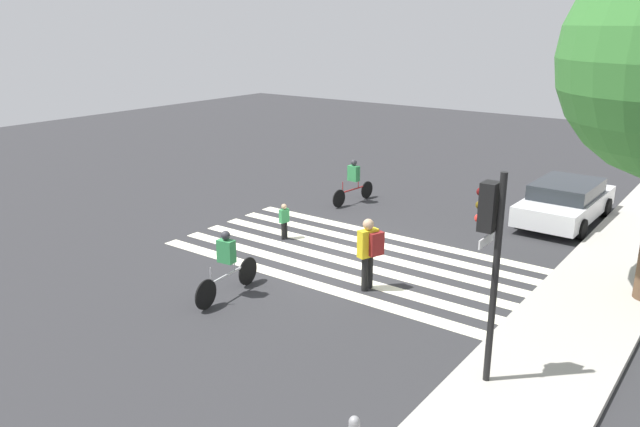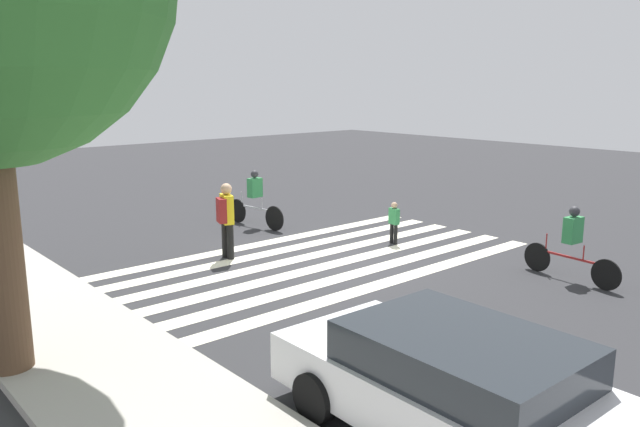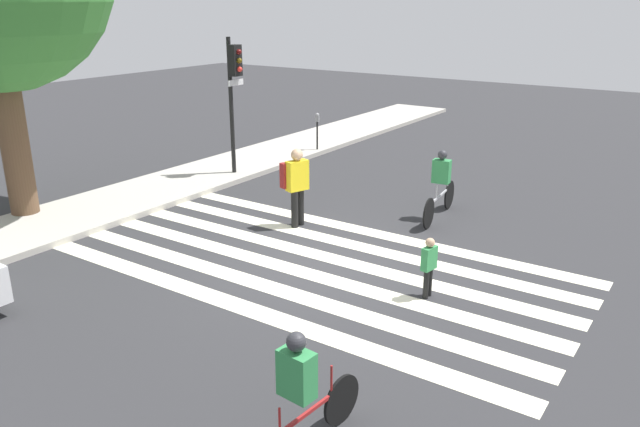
{
  "view_description": "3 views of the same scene",
  "coord_description": "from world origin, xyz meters",
  "px_view_note": "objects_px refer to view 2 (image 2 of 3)",
  "views": [
    {
      "loc": [
        13.62,
        9.02,
        6.28
      ],
      "look_at": [
        0.76,
        -0.47,
        1.36
      ],
      "focal_mm": 35.0,
      "sensor_mm": 36.0,
      "label": 1
    },
    {
      "loc": [
        -10.63,
        9.36,
        4.08
      ],
      "look_at": [
        -0.67,
        0.66,
        1.32
      ],
      "focal_mm": 35.0,
      "sensor_mm": 36.0,
      "label": 2
    },
    {
      "loc": [
        -9.23,
        -6.37,
        4.9
      ],
      "look_at": [
        0.59,
        0.28,
        0.84
      ],
      "focal_mm": 35.0,
      "sensor_mm": 36.0,
      "label": 3
    }
  ],
  "objects_px": {
    "traffic_light": "(14,145)",
    "pedestrian_adult_tall_backpack": "(394,220)",
    "cyclist_near_curb": "(255,197)",
    "cyclist_far_lane": "(572,241)",
    "pedestrian_child_with_backpack": "(226,215)",
    "car_parked_dark_suv": "(461,388)"
  },
  "relations": [
    {
      "from": "pedestrian_adult_tall_backpack",
      "to": "cyclist_far_lane",
      "type": "distance_m",
      "value": 4.56
    },
    {
      "from": "traffic_light",
      "to": "pedestrian_adult_tall_backpack",
      "type": "bearing_deg",
      "value": -117.07
    },
    {
      "from": "cyclist_far_lane",
      "to": "pedestrian_child_with_backpack",
      "type": "bearing_deg",
      "value": 41.82
    },
    {
      "from": "traffic_light",
      "to": "pedestrian_adult_tall_backpack",
      "type": "distance_m",
      "value": 9.1
    },
    {
      "from": "traffic_light",
      "to": "cyclist_far_lane",
      "type": "distance_m",
      "value": 12.13
    },
    {
      "from": "car_parked_dark_suv",
      "to": "traffic_light",
      "type": "bearing_deg",
      "value": 9.49
    },
    {
      "from": "pedestrian_child_with_backpack",
      "to": "pedestrian_adult_tall_backpack",
      "type": "relative_size",
      "value": 1.64
    },
    {
      "from": "traffic_light",
      "to": "pedestrian_adult_tall_backpack",
      "type": "height_order",
      "value": "traffic_light"
    },
    {
      "from": "traffic_light",
      "to": "car_parked_dark_suv",
      "type": "xyz_separation_m",
      "value": [
        -10.75,
        -1.57,
        -2.06
      ]
    },
    {
      "from": "pedestrian_child_with_backpack",
      "to": "cyclist_far_lane",
      "type": "height_order",
      "value": "pedestrian_child_with_backpack"
    },
    {
      "from": "pedestrian_adult_tall_backpack",
      "to": "cyclist_near_curb",
      "type": "relative_size",
      "value": 0.48
    },
    {
      "from": "pedestrian_adult_tall_backpack",
      "to": "car_parked_dark_suv",
      "type": "relative_size",
      "value": 0.23
    },
    {
      "from": "cyclist_near_curb",
      "to": "car_parked_dark_suv",
      "type": "height_order",
      "value": "cyclist_near_curb"
    },
    {
      "from": "cyclist_near_curb",
      "to": "pedestrian_child_with_backpack",
      "type": "bearing_deg",
      "value": 126.8
    },
    {
      "from": "cyclist_near_curb",
      "to": "pedestrian_adult_tall_backpack",
      "type": "bearing_deg",
      "value": -165.24
    },
    {
      "from": "traffic_light",
      "to": "car_parked_dark_suv",
      "type": "distance_m",
      "value": 11.06
    },
    {
      "from": "pedestrian_child_with_backpack",
      "to": "pedestrian_adult_tall_backpack",
      "type": "xyz_separation_m",
      "value": [
        -1.65,
        -4.03,
        -0.44
      ]
    },
    {
      "from": "pedestrian_child_with_backpack",
      "to": "pedestrian_adult_tall_backpack",
      "type": "bearing_deg",
      "value": 87.14
    },
    {
      "from": "pedestrian_child_with_backpack",
      "to": "cyclist_near_curb",
      "type": "bearing_deg",
      "value": 152.61
    },
    {
      "from": "pedestrian_child_with_backpack",
      "to": "cyclist_near_curb",
      "type": "xyz_separation_m",
      "value": [
        2.34,
        -2.49,
        -0.19
      ]
    },
    {
      "from": "pedestrian_adult_tall_backpack",
      "to": "car_parked_dark_suv",
      "type": "xyz_separation_m",
      "value": [
        -6.73,
        6.3,
        0.09
      ]
    },
    {
      "from": "pedestrian_adult_tall_backpack",
      "to": "car_parked_dark_suv",
      "type": "height_order",
      "value": "car_parked_dark_suv"
    }
  ]
}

